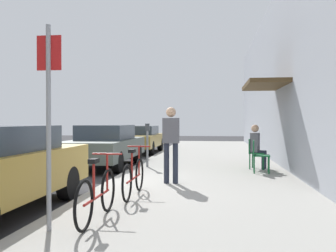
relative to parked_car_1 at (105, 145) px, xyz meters
name	(u,v)px	position (x,y,z in m)	size (l,w,h in m)	color
ground_plane	(104,188)	(1.10, -3.70, -0.72)	(60.00, 60.00, 0.00)	#2D2D30
sidewalk_slab	(206,174)	(3.35, -1.70, -0.66)	(4.50, 32.00, 0.12)	#9E9B93
building_facade	(298,67)	(5.75, -1.69, 2.21)	(1.40, 32.00, 5.86)	#999EA8
parked_car_1	(105,145)	(0.00, 0.00, 0.00)	(1.80, 4.40, 1.38)	#47514C
parked_car_2	(140,138)	(0.00, 5.67, -0.04)	(1.80, 4.40, 1.29)	#A58433
parking_meter	(147,142)	(1.55, -0.74, 0.17)	(0.12, 0.10, 1.32)	slate
street_sign	(49,111)	(1.50, -7.32, 0.92)	(0.32, 0.06, 2.60)	gray
bicycle_0	(97,195)	(1.96, -6.79, -0.24)	(0.46, 1.71, 0.90)	black
bicycle_1	(134,177)	(2.10, -5.08, -0.24)	(0.46, 1.71, 0.90)	black
cafe_chair_0	(258,154)	(4.75, -1.62, -0.10)	(0.48, 0.48, 0.87)	#14592D
cafe_chair_1	(255,151)	(4.75, -0.76, -0.10)	(0.55, 0.55, 0.87)	#14592D
seated_patron_1	(257,145)	(4.81, -0.78, 0.10)	(0.51, 0.46, 1.29)	#232838
pedestrian_standing	(171,139)	(2.61, -3.60, 0.40)	(0.36, 0.22, 1.70)	#232838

